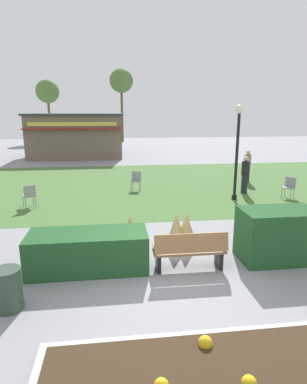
# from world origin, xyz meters

# --- Properties ---
(ground_plane) EXTENTS (80.00, 80.00, 0.00)m
(ground_plane) POSITION_xyz_m (0.00, 0.00, 0.00)
(ground_plane) COLOR gray
(lawn_patch) EXTENTS (36.00, 12.00, 0.01)m
(lawn_patch) POSITION_xyz_m (0.00, 9.70, 0.00)
(lawn_patch) COLOR #446B33
(lawn_patch) RESTS_ON ground_plane
(park_bench) EXTENTS (1.70, 0.53, 0.95)m
(park_bench) POSITION_xyz_m (0.60, 0.27, 0.48)
(park_bench) COLOR olive
(park_bench) RESTS_ON ground_plane
(hedge_left) EXTENTS (2.75, 1.10, 0.91)m
(hedge_left) POSITION_xyz_m (-1.75, 0.59, 0.45)
(hedge_left) COLOR #1E4C23
(hedge_left) RESTS_ON ground_plane
(hedge_right) EXTENTS (1.87, 1.10, 1.30)m
(hedge_right) POSITION_xyz_m (2.90, 0.55, 0.65)
(hedge_right) COLOR #1E4C23
(hedge_right) RESTS_ON ground_plane
(ornamental_grass_behind_left) EXTENTS (0.71, 0.71, 0.96)m
(ornamental_grass_behind_left) POSITION_xyz_m (0.80, 1.55, 0.48)
(ornamental_grass_behind_left) COLOR tan
(ornamental_grass_behind_left) RESTS_ON ground_plane
(ornamental_grass_behind_right) EXTENTS (0.58, 0.58, 1.02)m
(ornamental_grass_behind_right) POSITION_xyz_m (0.79, 1.50, 0.51)
(ornamental_grass_behind_right) COLOR tan
(ornamental_grass_behind_right) RESTS_ON ground_plane
(ornamental_grass_behind_center) EXTENTS (0.64, 0.64, 1.01)m
(ornamental_grass_behind_center) POSITION_xyz_m (0.51, 1.48, 0.51)
(ornamental_grass_behind_center) COLOR tan
(ornamental_grass_behind_center) RESTS_ON ground_plane
(ornamental_grass_behind_far) EXTENTS (0.59, 0.59, 0.92)m
(ornamental_grass_behind_far) POSITION_xyz_m (-0.69, 1.79, 0.46)
(ornamental_grass_behind_far) COLOR tan
(ornamental_grass_behind_far) RESTS_ON ground_plane
(lamppost_mid) EXTENTS (0.36, 0.36, 3.89)m
(lamppost_mid) POSITION_xyz_m (3.95, 6.22, 2.47)
(lamppost_mid) COLOR black
(lamppost_mid) RESTS_ON ground_plane
(trash_bin) EXTENTS (0.52, 0.52, 0.81)m
(trash_bin) POSITION_xyz_m (-3.12, -0.85, 0.40)
(trash_bin) COLOR #2D4233
(trash_bin) RESTS_ON ground_plane
(food_kiosk) EXTENTS (7.52, 5.29, 3.48)m
(food_kiosk) POSITION_xyz_m (-3.99, 20.97, 1.75)
(food_kiosk) COLOR #6B5B4C
(food_kiosk) RESTS_ON ground_plane
(cafe_chair_west) EXTENTS (0.62, 0.62, 0.89)m
(cafe_chair_west) POSITION_xyz_m (6.38, 6.22, 0.53)
(cafe_chair_west) COLOR gray
(cafe_chair_west) RESTS_ON ground_plane
(cafe_chair_east) EXTENTS (0.59, 0.59, 0.89)m
(cafe_chair_east) POSITION_xyz_m (-4.35, 6.06, 0.53)
(cafe_chair_east) COLOR gray
(cafe_chair_east) RESTS_ON ground_plane
(cafe_chair_center) EXTENTS (0.53, 0.53, 0.89)m
(cafe_chair_center) POSITION_xyz_m (-0.05, 8.43, 0.53)
(cafe_chair_center) COLOR gray
(cafe_chair_center) RESTS_ON ground_plane
(person_strolling) EXTENTS (0.34, 0.34, 1.69)m
(person_strolling) POSITION_xyz_m (5.88, 9.56, 0.86)
(person_strolling) COLOR #23232D
(person_strolling) RESTS_ON ground_plane
(person_standing) EXTENTS (0.34, 0.34, 1.69)m
(person_standing) POSITION_xyz_m (4.78, 7.22, 0.86)
(person_standing) COLOR #23232D
(person_standing) RESTS_ON ground_plane
(parked_car_west_slot) EXTENTS (4.30, 2.24, 1.20)m
(parked_car_west_slot) POSITION_xyz_m (-2.72, 28.55, 0.64)
(parked_car_west_slot) COLOR black
(parked_car_west_slot) RESTS_ON ground_plane
(tree_left_bg) EXTENTS (2.80, 2.80, 8.59)m
(tree_left_bg) POSITION_xyz_m (0.16, 34.15, 7.11)
(tree_left_bg) COLOR brown
(tree_left_bg) RESTS_ON ground_plane
(tree_right_bg) EXTENTS (2.80, 2.80, 7.42)m
(tree_right_bg) POSITION_xyz_m (-8.73, 35.91, 5.95)
(tree_right_bg) COLOR brown
(tree_right_bg) RESTS_ON ground_plane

